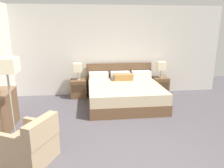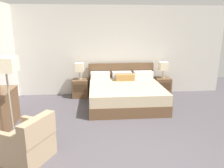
{
  "view_description": "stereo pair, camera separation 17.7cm",
  "coord_description": "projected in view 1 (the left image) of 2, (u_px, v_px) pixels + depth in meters",
  "views": [
    {
      "loc": [
        -0.73,
        -2.95,
        2.1
      ],
      "look_at": [
        -0.14,
        2.03,
        0.75
      ],
      "focal_mm": 35.0,
      "sensor_mm": 36.0,
      "label": 1
    },
    {
      "loc": [
        -0.55,
        -2.96,
        2.1
      ],
      "look_at": [
        -0.14,
        2.03,
        0.75
      ],
      "focal_mm": 35.0,
      "sensor_mm": 36.0,
      "label": 2
    }
  ],
  "objects": [
    {
      "name": "bed",
      "position": [
        124.0,
        93.0,
        6.0
      ],
      "size": [
        2.01,
        2.0,
        0.97
      ],
      "color": "brown",
      "rests_on": "ground"
    },
    {
      "name": "nightstand_right",
      "position": [
        160.0,
        86.0,
        6.83
      ],
      "size": [
        0.46,
        0.44,
        0.54
      ],
      "color": "brown",
      "rests_on": "ground"
    },
    {
      "name": "floor_lamp",
      "position": [
        7.0,
        71.0,
        3.68
      ],
      "size": [
        0.35,
        0.35,
        1.58
      ],
      "color": "gray",
      "rests_on": "ground"
    },
    {
      "name": "table_lamp_left",
      "position": [
        78.0,
        68.0,
        6.38
      ],
      "size": [
        0.25,
        0.25,
        0.49
      ],
      "color": "gray",
      "rests_on": "nightstand_left"
    },
    {
      "name": "table_lamp_right",
      "position": [
        161.0,
        66.0,
        6.66
      ],
      "size": [
        0.25,
        0.25,
        0.49
      ],
      "color": "gray",
      "rests_on": "nightstand_right"
    },
    {
      "name": "ground_plane",
      "position": [
        136.0,
        162.0,
        3.46
      ],
      "size": [
        11.05,
        11.05,
        0.0
      ],
      "primitive_type": "plane",
      "color": "#4C474C"
    },
    {
      "name": "armchair_by_window",
      "position": [
        31.0,
        145.0,
        3.43
      ],
      "size": [
        0.92,
        0.92,
        0.76
      ],
      "color": "#9E8466",
      "rests_on": "ground"
    },
    {
      "name": "nightstand_left",
      "position": [
        79.0,
        88.0,
        6.54
      ],
      "size": [
        0.46,
        0.44,
        0.54
      ],
      "color": "brown",
      "rests_on": "ground"
    },
    {
      "name": "wall_back",
      "position": [
        110.0,
        51.0,
        6.67
      ],
      "size": [
        6.94,
        0.06,
        2.68
      ],
      "primitive_type": "cube",
      "color": "beige",
      "rests_on": "ground"
    }
  ]
}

